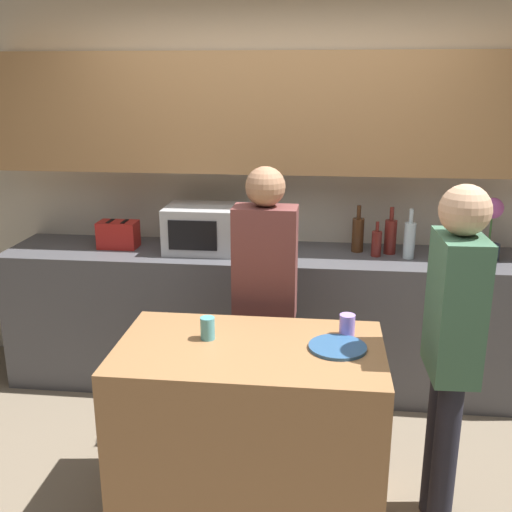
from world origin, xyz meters
The scene contains 15 objects.
back_wall centered at (0.00, 1.66, 1.54)m, with size 6.40×0.40×2.70m.
back_counter centered at (0.00, 1.39, 0.47)m, with size 3.60×0.62×0.94m.
kitchen_island centered at (-0.01, 0.07, 0.44)m, with size 1.21×0.70×0.88m.
microwave centered at (-0.46, 1.40, 1.09)m, with size 0.52×0.39×0.30m.
toaster centered at (-1.07, 1.40, 1.03)m, with size 0.26×0.16×0.18m.
potted_plant centered at (1.35, 1.40, 1.13)m, with size 0.14×0.14×0.39m.
bottle_0 centered at (0.53, 1.49, 1.05)m, with size 0.08×0.08×0.31m.
bottle_1 centered at (0.65, 1.39, 1.02)m, with size 0.06×0.06×0.23m.
bottle_2 centered at (0.74, 1.46, 1.05)m, with size 0.08×0.08×0.31m.
bottle_3 centered at (0.85, 1.37, 1.06)m, with size 0.07×0.07×0.32m.
plate_on_island centered at (0.38, 0.09, 0.89)m, with size 0.26×0.26×0.01m.
cup_0 centered at (-0.21, 0.13, 0.93)m, with size 0.07×0.07×0.11m.
cup_1 centered at (0.43, 0.24, 0.93)m, with size 0.07×0.07×0.10m.
person_left centered at (0.88, 0.09, 0.97)m, with size 0.21×0.35×1.63m.
person_center centered at (0.00, 0.68, 0.95)m, with size 0.34×0.21×1.61m.
Camera 1 is at (0.30, -2.38, 2.04)m, focal length 42.00 mm.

